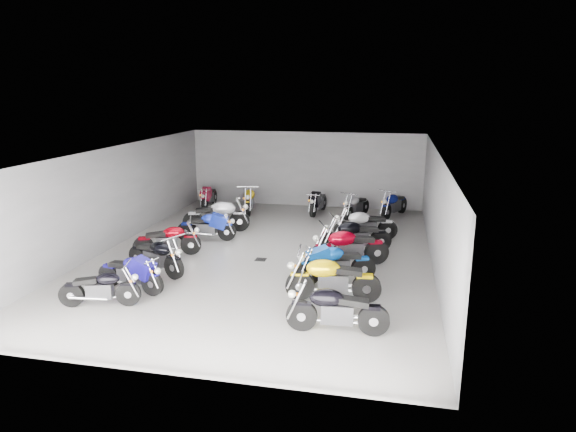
# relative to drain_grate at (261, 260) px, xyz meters

# --- Properties ---
(ground) EXTENTS (14.00, 14.00, 0.00)m
(ground) POSITION_rel_drain_grate_xyz_m (0.00, 0.50, -0.01)
(ground) COLOR gray
(ground) RESTS_ON ground
(wall_back) EXTENTS (10.00, 0.10, 3.20)m
(wall_back) POSITION_rel_drain_grate_xyz_m (0.00, 7.50, 1.59)
(wall_back) COLOR slate
(wall_back) RESTS_ON ground
(wall_left) EXTENTS (0.10, 14.00, 3.20)m
(wall_left) POSITION_rel_drain_grate_xyz_m (-5.00, 0.50, 1.59)
(wall_left) COLOR slate
(wall_left) RESTS_ON ground
(wall_right) EXTENTS (0.10, 14.00, 3.20)m
(wall_right) POSITION_rel_drain_grate_xyz_m (5.00, 0.50, 1.59)
(wall_right) COLOR slate
(wall_right) RESTS_ON ground
(ceiling) EXTENTS (10.00, 14.00, 0.04)m
(ceiling) POSITION_rel_drain_grate_xyz_m (0.00, 0.50, 3.21)
(ceiling) COLOR black
(ceiling) RESTS_ON wall_back
(drain_grate) EXTENTS (0.32, 0.32, 0.01)m
(drain_grate) POSITION_rel_drain_grate_xyz_m (0.00, 0.00, 0.00)
(drain_grate) COLOR black
(drain_grate) RESTS_ON ground
(motorcycle_left_a) EXTENTS (1.87, 0.61, 0.84)m
(motorcycle_left_a) POSITION_rel_drain_grate_xyz_m (-2.80, -4.03, 0.45)
(motorcycle_left_a) COLOR black
(motorcycle_left_a) RESTS_ON ground
(motorcycle_left_b) EXTENTS (1.98, 0.60, 0.88)m
(motorcycle_left_b) POSITION_rel_drain_grate_xyz_m (-2.56, -3.04, 0.47)
(motorcycle_left_b) COLOR black
(motorcycle_left_b) RESTS_ON ground
(motorcycle_left_c) EXTENTS (2.01, 0.99, 0.94)m
(motorcycle_left_c) POSITION_rel_drain_grate_xyz_m (-2.52, -1.73, 0.51)
(motorcycle_left_c) COLOR black
(motorcycle_left_c) RESTS_ON ground
(motorcycle_left_d) EXTENTS (1.97, 0.87, 0.90)m
(motorcycle_left_d) POSITION_rel_drain_grate_xyz_m (-2.87, -0.20, 0.49)
(motorcycle_left_d) COLOR black
(motorcycle_left_d) RESTS_ON ground
(motorcycle_left_e) EXTENTS (2.00, 0.53, 0.89)m
(motorcycle_left_e) POSITION_rel_drain_grate_xyz_m (-2.28, 1.57, 0.48)
(motorcycle_left_e) COLOR black
(motorcycle_left_e) RESTS_ON ground
(motorcycle_left_f) EXTENTS (2.35, 0.77, 1.05)m
(motorcycle_left_f) POSITION_rel_drain_grate_xyz_m (-2.33, 2.71, 0.57)
(motorcycle_left_f) COLOR black
(motorcycle_left_f) RESTS_ON ground
(motorcycle_right_a) EXTENTS (2.17, 0.45, 0.95)m
(motorcycle_right_a) POSITION_rel_drain_grate_xyz_m (2.76, -4.23, 0.51)
(motorcycle_right_a) COLOR black
(motorcycle_right_a) RESTS_ON ground
(motorcycle_right_b) EXTENTS (2.31, 0.52, 1.01)m
(motorcycle_right_b) POSITION_rel_drain_grate_xyz_m (2.46, -2.59, 0.55)
(motorcycle_right_b) COLOR black
(motorcycle_right_b) RESTS_ON ground
(motorcycle_right_c) EXTENTS (2.02, 1.00, 0.95)m
(motorcycle_right_c) POSITION_rel_drain_grate_xyz_m (2.40, -1.38, 0.51)
(motorcycle_right_c) COLOR black
(motorcycle_right_c) RESTS_ON ground
(motorcycle_right_d) EXTENTS (2.20, 0.99, 1.02)m
(motorcycle_right_d) POSITION_rel_drain_grate_xyz_m (2.62, 0.05, 0.55)
(motorcycle_right_d) COLOR black
(motorcycle_right_d) RESTS_ON ground
(motorcycle_right_e) EXTENTS (2.14, 0.87, 0.98)m
(motorcycle_right_e) POSITION_rel_drain_grate_xyz_m (2.71, 1.33, 0.53)
(motorcycle_right_e) COLOR black
(motorcycle_right_e) RESTS_ON ground
(motorcycle_right_f) EXTENTS (2.13, 0.88, 0.97)m
(motorcycle_right_f) POSITION_rel_drain_grate_xyz_m (2.90, 2.70, 0.52)
(motorcycle_right_f) COLOR black
(motorcycle_right_f) RESTS_ON ground
(motorcycle_back_a) EXTENTS (0.42, 1.97, 0.87)m
(motorcycle_back_a) POSITION_rel_drain_grate_xyz_m (-4.00, 6.34, 0.47)
(motorcycle_back_a) COLOR black
(motorcycle_back_a) RESTS_ON ground
(motorcycle_back_b) EXTENTS (0.61, 2.22, 0.98)m
(motorcycle_back_b) POSITION_rel_drain_grate_xyz_m (-2.01, 5.80, 0.53)
(motorcycle_back_b) COLOR black
(motorcycle_back_b) RESTS_ON ground
(motorcycle_back_d) EXTENTS (0.48, 2.03, 0.89)m
(motorcycle_back_d) POSITION_rel_drain_grate_xyz_m (0.78, 6.15, 0.48)
(motorcycle_back_d) COLOR black
(motorcycle_back_d) RESTS_ON ground
(motorcycle_back_e) EXTENTS (0.89, 1.84, 0.86)m
(motorcycle_back_e) POSITION_rel_drain_grate_xyz_m (2.36, 5.86, 0.46)
(motorcycle_back_e) COLOR black
(motorcycle_back_e) RESTS_ON ground
(motorcycle_back_f) EXTENTS (0.99, 1.99, 0.93)m
(motorcycle_back_f) POSITION_rel_drain_grate_xyz_m (3.83, 6.27, 0.50)
(motorcycle_back_f) COLOR black
(motorcycle_back_f) RESTS_ON ground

